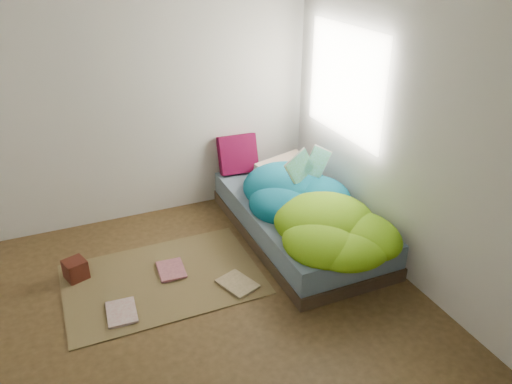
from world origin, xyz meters
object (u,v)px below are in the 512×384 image
floor_book_b (158,273)px  open_book (310,155)px  pillow_magenta (238,154)px  bed (298,220)px  wooden_box (76,269)px  floor_book_a (107,316)px

floor_book_b → open_book: bearing=9.0°
pillow_magenta → open_book: (0.36, -0.87, 0.27)m
bed → wooden_box: bed is taller
pillow_magenta → floor_book_b: 1.61m
bed → floor_book_b: bearing=-176.1°
bed → wooden_box: (-2.03, 0.13, -0.07)m
wooden_box → floor_book_a: bearing=-75.5°
open_book → floor_book_a: open_book is taller
wooden_box → open_book: bearing=-2.4°
open_book → floor_book_b: size_ratio=1.45×
floor_book_a → wooden_box: bearing=108.4°
open_book → wooden_box: open_book is taller
bed → floor_book_b: (-1.39, -0.09, -0.14)m
open_book → floor_book_b: 1.70m
pillow_magenta → open_book: size_ratio=0.93×
bed → open_book: open_book is taller
pillow_magenta → open_book: bearing=-64.3°
wooden_box → floor_book_a: 0.63m
open_book → wooden_box: (-2.14, 0.09, -0.72)m
open_book → wooden_box: bearing=166.7°
pillow_magenta → bed: bearing=-71.6°
bed → wooden_box: 2.03m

